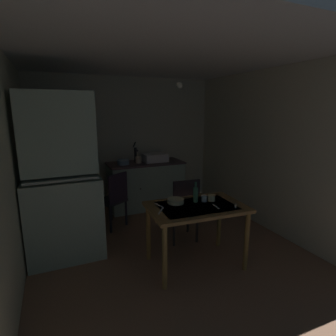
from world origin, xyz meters
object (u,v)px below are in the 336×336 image
object	(u,v)px
chair_far_side	(183,208)
serving_bowl_wide	(176,201)
hutch_cabinet	(62,184)
chair_by_counter	(113,199)
sink_basin	(155,157)
dining_table	(196,214)
mixing_bowl_counter	(123,162)
teacup_cream	(211,198)
glass_bottle	(196,194)
hand_pump	(136,154)

from	to	relation	value
chair_far_side	serving_bowl_wide	size ratio (longest dim) A/B	4.66
hutch_cabinet	chair_by_counter	xyz separation A→B (m)	(0.73, 0.63, -0.48)
sink_basin	dining_table	xyz separation A→B (m)	(-0.28, -2.12, -0.30)
mixing_bowl_counter	dining_table	distance (m)	2.12
sink_basin	chair_by_counter	bearing A→B (deg)	-144.52
teacup_cream	glass_bottle	xyz separation A→B (m)	(-0.20, 0.04, 0.06)
chair_far_side	hutch_cabinet	bearing A→B (deg)	172.34
hutch_cabinet	teacup_cream	distance (m)	1.82
dining_table	hand_pump	bearing A→B (deg)	92.18
mixing_bowl_counter	chair_by_counter	size ratio (longest dim) A/B	0.24
mixing_bowl_counter	chair_far_side	world-z (taller)	mixing_bowl_counter
hand_pump	serving_bowl_wide	world-z (taller)	hand_pump
sink_basin	chair_far_side	world-z (taller)	sink_basin
chair_by_counter	sink_basin	bearing A→B (deg)	35.48
hand_pump	glass_bottle	bearing A→B (deg)	-86.21
hand_pump	serving_bowl_wide	xyz separation A→B (m)	(-0.10, -1.99, -0.27)
mixing_bowl_counter	glass_bottle	bearing A→B (deg)	-78.48
sink_basin	dining_table	world-z (taller)	sink_basin
dining_table	glass_bottle	size ratio (longest dim) A/B	4.69
sink_basin	glass_bottle	world-z (taller)	sink_basin
chair_by_counter	glass_bottle	bearing A→B (deg)	-60.88
mixing_bowl_counter	hand_pump	bearing A→B (deg)	19.98
hand_pump	mixing_bowl_counter	xyz separation A→B (m)	(-0.26, -0.10, -0.12)
hutch_cabinet	chair_far_side	distance (m)	1.62
teacup_cream	chair_far_side	bearing A→B (deg)	103.51
hand_pump	glass_bottle	world-z (taller)	hand_pump
hutch_cabinet	sink_basin	size ratio (longest dim) A/B	4.66
sink_basin	mixing_bowl_counter	world-z (taller)	sink_basin
hand_pump	teacup_cream	size ratio (longest dim) A/B	4.36
mixing_bowl_counter	sink_basin	bearing A→B (deg)	4.57
chair_far_side	sink_basin	bearing A→B (deg)	84.27
sink_basin	serving_bowl_wide	bearing A→B (deg)	-103.50
hand_pump	chair_far_side	bearing A→B (deg)	-82.35
chair_far_side	chair_by_counter	bearing A→B (deg)	133.84
chair_far_side	chair_by_counter	size ratio (longest dim) A/B	1.03
mixing_bowl_counter	teacup_cream	xyz separation A→B (m)	(0.60, -1.99, -0.13)
hutch_cabinet	glass_bottle	size ratio (longest dim) A/B	8.30
hutch_cabinet	chair_far_side	world-z (taller)	hutch_cabinet
chair_by_counter	glass_bottle	size ratio (longest dim) A/B	3.63
chair_by_counter	serving_bowl_wide	size ratio (longest dim) A/B	4.52
serving_bowl_wide	teacup_cream	xyz separation A→B (m)	(0.44, -0.10, 0.01)
hand_pump	chair_far_side	world-z (taller)	hand_pump
hand_pump	glass_bottle	xyz separation A→B (m)	(0.14, -2.04, -0.19)
chair_far_side	teacup_cream	size ratio (longest dim) A/B	10.34
chair_far_side	glass_bottle	xyz separation A→B (m)	(-0.08, -0.47, 0.36)
serving_bowl_wide	sink_basin	bearing A→B (deg)	76.50
sink_basin	chair_by_counter	size ratio (longest dim) A/B	0.49
dining_table	teacup_cream	bearing A→B (deg)	17.56
hand_pump	dining_table	size ratio (longest dim) A/B	0.34
chair_by_counter	serving_bowl_wide	xyz separation A→B (m)	(0.49, -1.26, 0.30)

